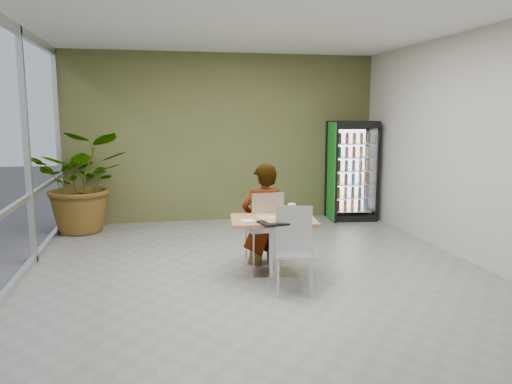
% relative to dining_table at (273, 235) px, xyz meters
% --- Properties ---
extents(ground, '(7.00, 7.00, 0.00)m').
position_rel_dining_table_xyz_m(ground, '(-0.14, 0.06, -0.54)').
color(ground, gray).
rests_on(ground, ground).
extents(room_envelope, '(6.00, 7.00, 3.20)m').
position_rel_dining_table_xyz_m(room_envelope, '(-0.14, 0.06, 1.06)').
color(room_envelope, beige).
rests_on(room_envelope, ground).
extents(storefront_frame, '(0.10, 7.00, 3.20)m').
position_rel_dining_table_xyz_m(storefront_frame, '(-3.14, 0.06, 1.06)').
color(storefront_frame, silver).
rests_on(storefront_frame, ground).
extents(dining_table, '(1.15, 0.87, 0.75)m').
position_rel_dining_table_xyz_m(dining_table, '(0.00, 0.00, 0.00)').
color(dining_table, '#BF7652').
rests_on(dining_table, ground).
extents(chair_far, '(0.49, 0.50, 1.01)m').
position_rel_dining_table_xyz_m(chair_far, '(0.01, 0.50, 0.06)').
color(chair_far, silver).
rests_on(chair_far, ground).
extents(chair_near, '(0.53, 0.53, 0.98)m').
position_rel_dining_table_xyz_m(chair_near, '(0.13, -0.53, 0.04)').
color(chair_near, silver).
rests_on(chair_near, ground).
extents(seated_woman, '(0.66, 0.46, 1.69)m').
position_rel_dining_table_xyz_m(seated_woman, '(-0.00, 0.56, 0.01)').
color(seated_woman, black).
rests_on(seated_woman, ground).
extents(pizza_plate, '(0.29, 0.29, 0.03)m').
position_rel_dining_table_xyz_m(pizza_plate, '(-0.07, 0.05, 0.23)').
color(pizza_plate, silver).
rests_on(pizza_plate, dining_table).
extents(soda_cup, '(0.10, 0.10, 0.18)m').
position_rel_dining_table_xyz_m(soda_cup, '(0.23, -0.02, 0.30)').
color(soda_cup, silver).
rests_on(soda_cup, dining_table).
extents(napkin_stack, '(0.20, 0.20, 0.02)m').
position_rel_dining_table_xyz_m(napkin_stack, '(-0.36, -0.14, 0.22)').
color(napkin_stack, silver).
rests_on(napkin_stack, dining_table).
extents(cafeteria_tray, '(0.49, 0.39, 0.02)m').
position_rel_dining_table_xyz_m(cafeteria_tray, '(-0.02, -0.29, 0.23)').
color(cafeteria_tray, black).
rests_on(cafeteria_tray, dining_table).
extents(beverage_fridge, '(0.95, 0.77, 1.92)m').
position_rel_dining_table_xyz_m(beverage_fridge, '(2.34, 3.11, 0.42)').
color(beverage_fridge, black).
rests_on(beverage_fridge, ground).
extents(potted_plant, '(1.62, 1.40, 1.77)m').
position_rel_dining_table_xyz_m(potted_plant, '(-2.68, 3.04, 0.35)').
color(potted_plant, '#36722D').
rests_on(potted_plant, ground).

